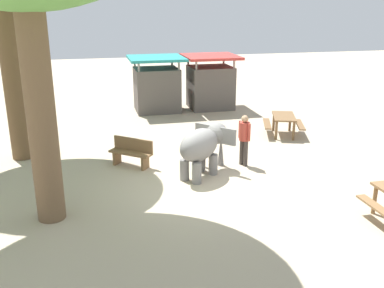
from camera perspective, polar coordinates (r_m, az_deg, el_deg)
name	(u,v)px	position (r m, az deg, el deg)	size (l,w,h in m)	color
ground_plane	(201,185)	(12.34, 1.21, -5.37)	(60.00, 60.00, 0.00)	#BAA88C
elephant	(203,145)	(12.72, 1.50, -0.14)	(1.99, 1.93, 1.46)	slate
person_handler	(244,136)	(13.58, 6.86, 1.00)	(0.32, 0.48, 1.62)	#3F3833
wooden_bench	(132,152)	(13.70, -7.91, -0.99)	(1.33, 1.20, 0.88)	brown
picnic_table_near	(284,121)	(17.06, 11.92, 3.03)	(1.89, 1.90, 0.78)	brown
market_stall_teal	(157,87)	(20.54, -4.64, 7.47)	(2.50, 2.50, 2.52)	#59514C
market_stall_red	(210,84)	(21.09, 2.42, 7.79)	(2.50, 2.50, 2.52)	#59514C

